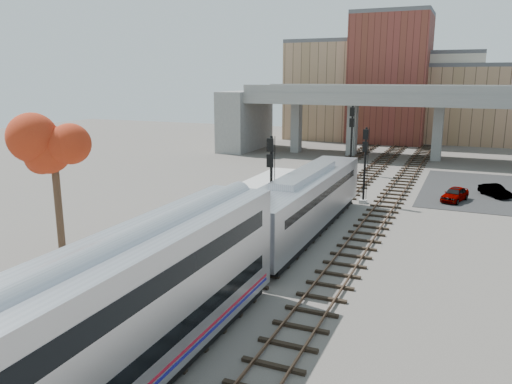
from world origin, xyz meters
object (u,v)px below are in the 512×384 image
Objects in this scene: signal_mast_far at (351,140)px; car_b at (495,191)px; locomotive at (305,201)px; car_a at (455,194)px; coach at (46,368)px; signal_mast_mid at (365,168)px; signal_mast_near at (271,187)px; tree at (53,148)px.

signal_mast_far is 15.97m from car_b.
locomotive is 5.27× the size of car_a.
signal_mast_far reaches higher than car_b.
signal_mast_mid is at bearing 86.48° from coach.
signal_mast_mid is at bearing 78.61° from locomotive.
signal_mast_far is at bearing 92.64° from coach.
car_b is (10.32, 6.95, -2.48)m from signal_mast_mid.
signal_mast_far is (-0.00, 23.94, 0.52)m from signal_mast_near.
locomotive is 2.97× the size of signal_mast_mid.
locomotive is at bearing -84.77° from signal_mast_far.
car_a is (9.11, 36.28, -2.14)m from coach.
tree reaches higher than signal_mast_near.
signal_mast_far is 0.87× the size of tree.
signal_mast_near is 23.11m from car_b.
signal_mast_far is at bearing 95.23° from locomotive.
signal_mast_mid is 0.86× the size of signal_mast_far.
locomotive is 2.85× the size of signal_mast_near.
tree reaches higher than locomotive.
tree is at bearing -126.70° from signal_mast_mid.
signal_mast_near reaches higher than signal_mast_mid.
signal_mast_mid is (4.10, 10.90, -0.18)m from signal_mast_near.
signal_mast_near is 0.78× the size of tree.
car_a is at bearing 56.31° from locomotive.
tree is at bearing -115.43° from car_a.
tree reaches higher than car_a.
coach reaches higher than car_b.
car_a is (11.21, -9.29, -3.11)m from signal_mast_far.
locomotive is at bearing 37.25° from tree.
signal_mast_mid is 1.94× the size of car_b.
signal_mast_near reaches higher than coach.
signal_mast_near reaches higher than locomotive.
car_b is (14.42, -6.08, -3.18)m from signal_mast_far.
signal_mast_mid is at bearing 69.39° from signal_mast_near.
tree is at bearing -142.75° from locomotive.
tree is 2.38× the size of car_a.
car_a reaches higher than car_b.
locomotive reaches higher than car_a.
tree is 32.14m from car_a.
locomotive is 2.22× the size of tree.
car_b is (12.32, 39.48, -2.21)m from coach.
signal_mast_far reaches higher than signal_mast_near.
car_a is (9.11, 13.67, -1.62)m from locomotive.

